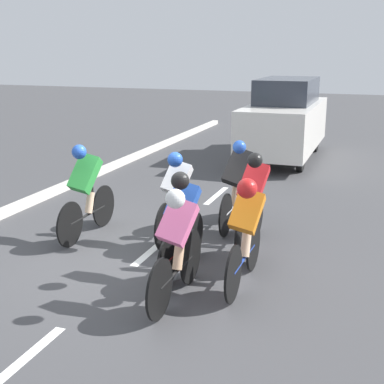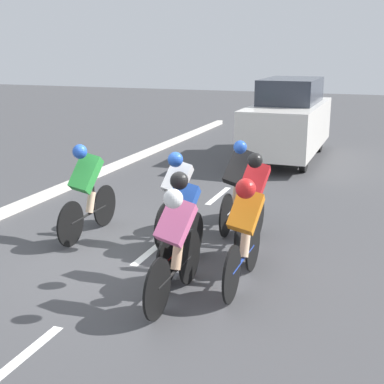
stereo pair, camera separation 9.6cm
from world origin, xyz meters
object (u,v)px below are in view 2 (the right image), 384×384
cyclist_red (253,198)px  support_car (289,119)px  cyclist_orange (245,229)px  cyclist_green (87,188)px  cyclist_black (237,182)px  cyclist_blue (182,218)px  cyclist_pink (175,242)px  cyclist_white (177,194)px

cyclist_red → support_car: support_car is taller
cyclist_orange → support_car: 8.34m
cyclist_orange → cyclist_green: size_ratio=0.99×
cyclist_red → support_car: bearing=-83.6°
cyclist_black → cyclist_blue: bearing=84.8°
cyclist_blue → cyclist_pink: size_ratio=0.97×
cyclist_orange → cyclist_white: 1.92m
cyclist_black → support_car: (0.31, -6.11, 0.27)m
cyclist_blue → cyclist_red: bearing=-118.8°
cyclist_orange → cyclist_white: cyclist_orange is taller
cyclist_white → cyclist_pink: bearing=111.5°
cyclist_white → support_car: 7.00m
cyclist_green → cyclist_pink: size_ratio=1.01×
cyclist_green → support_car: (-1.80, -7.32, 0.27)m
cyclist_black → cyclist_pink: size_ratio=0.97×
support_car → cyclist_red: bearing=96.4°
cyclist_blue → cyclist_green: size_ratio=0.96×
cyclist_white → cyclist_green: bearing=13.6°
cyclist_black → cyclist_white: size_ratio=0.99×
cyclist_orange → cyclist_white: size_ratio=1.02×
support_car → cyclist_blue: bearing=90.9°
cyclist_blue → cyclist_red: size_ratio=0.98×
cyclist_blue → support_car: 8.13m
cyclist_pink → cyclist_blue: bearing=-73.4°
cyclist_red → cyclist_black: bearing=-60.4°
cyclist_orange → cyclist_pink: 0.93m
cyclist_red → cyclist_white: bearing=2.4°
cyclist_orange → cyclist_red: size_ratio=1.01×
cyclist_blue → support_car: bearing=-89.1°
cyclist_white → cyclist_orange: bearing=137.7°
cyclist_pink → support_car: 8.96m
cyclist_black → cyclist_green: size_ratio=0.96×
cyclist_orange → support_car: support_car is taller
cyclist_pink → cyclist_green: bearing=-36.9°
support_car → cyclist_black: bearing=92.9°
cyclist_black → cyclist_blue: 2.02m
cyclist_orange → cyclist_black: bearing=-71.8°
support_car → cyclist_green: bearing=76.2°
cyclist_black → cyclist_pink: (-0.06, 2.84, -0.04)m
cyclist_blue → cyclist_red: 1.36m
cyclist_black → cyclist_pink: bearing=91.2°
cyclist_black → cyclist_red: (-0.47, 0.83, -0.01)m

